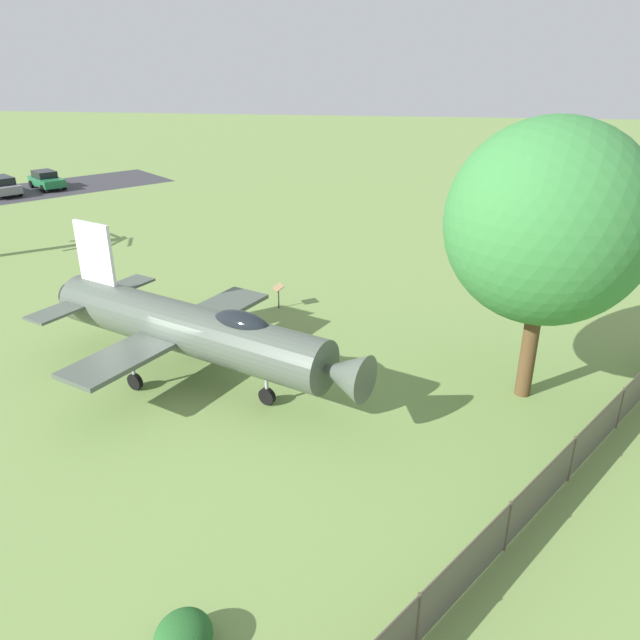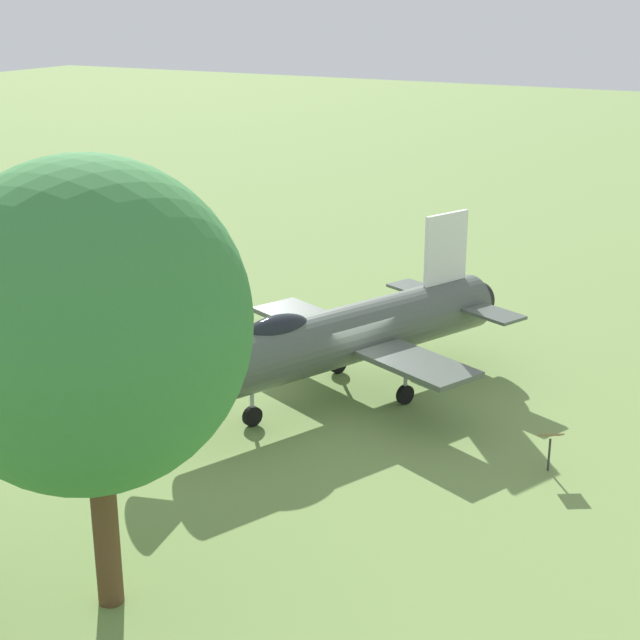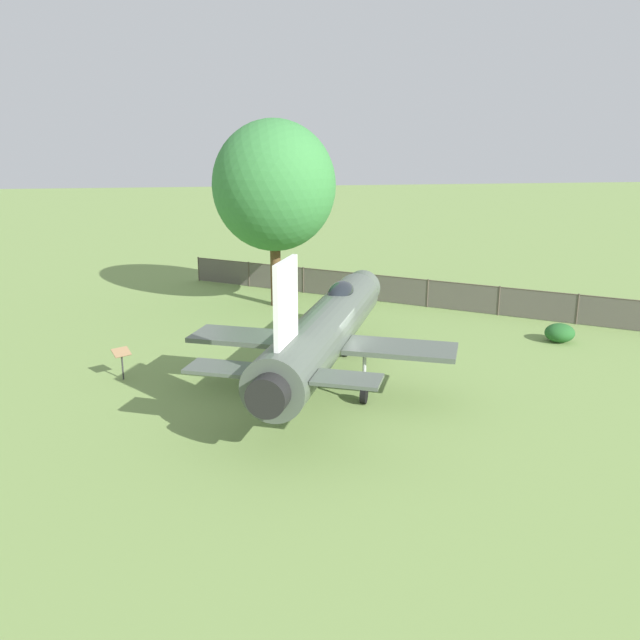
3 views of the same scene
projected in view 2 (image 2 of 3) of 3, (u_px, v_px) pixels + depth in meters
ground_plane at (343, 397)px, 30.14m from camera, size 200.00×200.00×0.00m
display_jet at (333, 338)px, 29.25m from camera, size 12.72×8.84×5.19m
shade_tree at (89, 326)px, 18.15m from camera, size 6.37×6.05×9.23m
shrub_near_fence at (4, 363)px, 31.78m from camera, size 1.15×1.25×0.79m
info_plaque at (550, 441)px, 25.26m from camera, size 0.65×0.72×1.14m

